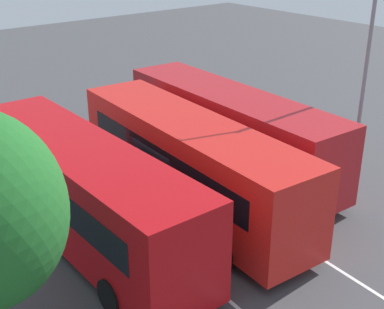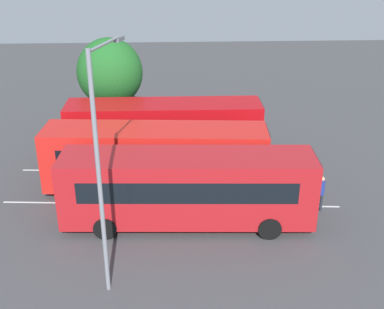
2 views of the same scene
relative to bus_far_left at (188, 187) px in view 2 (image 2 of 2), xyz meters
name	(u,v)px [view 2 (image 2 of 2)]	position (x,y,z in m)	size (l,w,h in m)	color
ground_plane	(170,187)	(-0.83, 3.58, -1.86)	(76.87, 76.87, 0.00)	#424244
bus_far_left	(188,187)	(0.00, 0.00, 0.00)	(11.23, 3.10, 3.38)	#AD191E
bus_center_left	(156,157)	(-1.48, 3.34, 0.00)	(11.27, 3.31, 3.38)	red
bus_center_right	(165,128)	(-1.06, 7.32, 0.00)	(11.14, 2.75, 3.38)	#B70C11
pedestrian	(321,190)	(6.31, 0.91, -0.81)	(0.45, 0.45, 1.78)	#232833
street_lamp	(101,161)	(-3.09, -4.13, 3.27)	(0.96, 2.78, 8.95)	gray
depot_tree	(110,73)	(-4.50, 11.48, 2.25)	(4.16, 3.74, 6.31)	#4C3823
lane_stripe_outer_left	(170,204)	(-0.83, 1.76, -1.86)	(16.52, 0.12, 0.01)	silver
lane_stripe_inner_left	(170,172)	(-0.83, 5.39, -1.86)	(16.52, 0.12, 0.01)	silver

